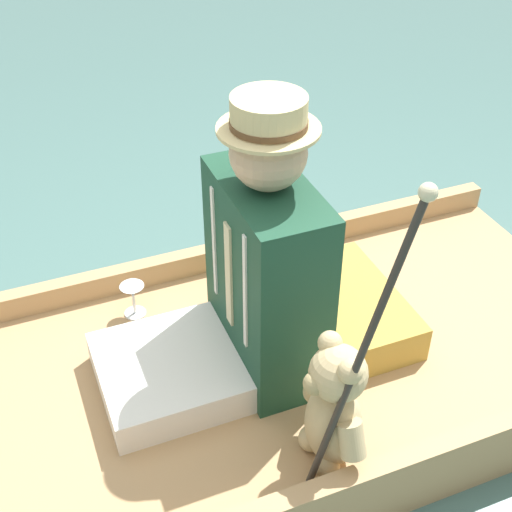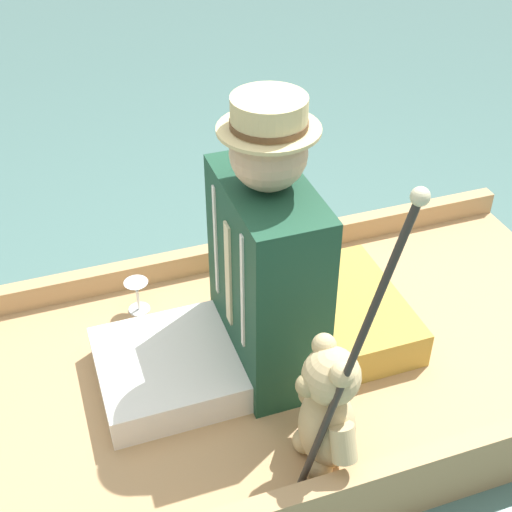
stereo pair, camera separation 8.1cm
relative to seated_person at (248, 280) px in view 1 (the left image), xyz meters
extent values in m
plane|color=#476B66|center=(-0.02, 0.02, -0.49)|extent=(16.00, 16.00, 0.00)
cube|color=tan|center=(-0.02, 0.02, -0.42)|extent=(1.18, 2.60, 0.14)
cube|color=tan|center=(-0.58, 0.02, -0.30)|extent=(0.06, 2.60, 0.09)
cube|color=tan|center=(0.53, 0.02, -0.30)|extent=(0.06, 2.60, 0.09)
cube|color=#B7933D|center=(0.05, -0.37, -0.28)|extent=(0.53, 0.37, 0.13)
cube|color=white|center=(0.00, 0.27, -0.29)|extent=(0.43, 0.43, 0.11)
cube|color=#19422D|center=(0.00, -0.06, -0.01)|extent=(0.48, 0.24, 0.66)
cube|color=beige|center=(0.00, 0.06, 0.04)|extent=(0.04, 0.01, 0.36)
cube|color=white|center=(-0.13, 0.06, 0.07)|extent=(0.02, 0.01, 0.40)
cube|color=white|center=(0.13, 0.06, 0.07)|extent=(0.02, 0.01, 0.40)
sphere|color=tan|center=(0.00, -0.06, 0.42)|extent=(0.22, 0.22, 0.22)
cylinder|color=#CCB77F|center=(0.00, -0.06, 0.49)|extent=(0.28, 0.28, 0.01)
cylinder|color=#CCB77F|center=(0.00, -0.06, 0.54)|extent=(0.21, 0.21, 0.09)
cylinder|color=brown|center=(0.00, -0.06, 0.51)|extent=(0.21, 0.21, 0.02)
ellipsoid|color=tan|center=(-0.44, -0.08, -0.21)|extent=(0.19, 0.15, 0.27)
sphere|color=tan|center=(-0.44, -0.08, -0.01)|extent=(0.16, 0.16, 0.16)
sphere|color=tan|center=(-0.44, -0.01, -0.02)|extent=(0.06, 0.06, 0.06)
sphere|color=tan|center=(-0.49, -0.08, 0.05)|extent=(0.07, 0.07, 0.07)
sphere|color=tan|center=(-0.38, -0.08, 0.05)|extent=(0.07, 0.07, 0.07)
cylinder|color=tan|center=(-0.54, -0.08, -0.16)|extent=(0.11, 0.07, 0.12)
cylinder|color=tan|center=(-0.34, -0.08, -0.16)|extent=(0.11, 0.07, 0.12)
sphere|color=tan|center=(-0.49, -0.04, -0.31)|extent=(0.08, 0.08, 0.08)
sphere|color=tan|center=(-0.39, -0.04, -0.31)|extent=(0.08, 0.08, 0.08)
cylinder|color=silver|center=(0.37, 0.29, -0.34)|extent=(0.08, 0.08, 0.01)
cylinder|color=silver|center=(0.37, 0.29, -0.30)|extent=(0.01, 0.01, 0.08)
cone|color=silver|center=(0.37, 0.29, -0.24)|extent=(0.09, 0.09, 0.04)
cylinder|color=#2D2823|center=(-0.51, -0.09, 0.11)|extent=(0.02, 0.26, 0.91)
sphere|color=beige|center=(-0.51, -0.21, 0.56)|extent=(0.04, 0.04, 0.04)
camera|label=1|loc=(-1.57, 0.61, 1.35)|focal=50.00mm
camera|label=2|loc=(-1.59, 0.53, 1.35)|focal=50.00mm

